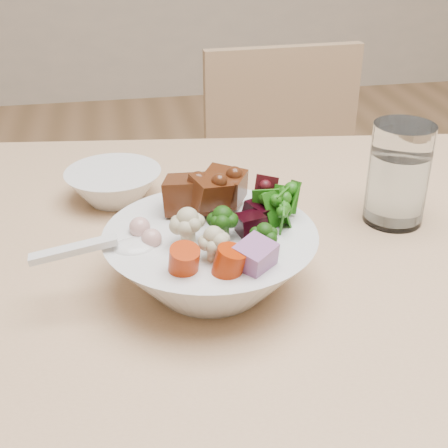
% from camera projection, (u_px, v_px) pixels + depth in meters
% --- Properties ---
extents(dining_table, '(1.63, 1.05, 0.72)m').
position_uv_depth(dining_table, '(394.00, 320.00, 0.76)').
color(dining_table, tan).
rests_on(dining_table, ground).
extents(chair_far, '(0.38, 0.38, 0.79)m').
position_uv_depth(chair_far, '(291.00, 207.00, 1.45)').
color(chair_far, tan).
rests_on(chair_far, ground).
extents(food_bowl, '(0.23, 0.23, 0.12)m').
position_uv_depth(food_bowl, '(212.00, 255.00, 0.68)').
color(food_bowl, silver).
rests_on(food_bowl, dining_table).
extents(soup_spoon, '(0.13, 0.04, 0.02)m').
position_uv_depth(soup_spoon, '(118.00, 249.00, 0.63)').
color(soup_spoon, silver).
rests_on(soup_spoon, food_bowl).
extents(water_glass, '(0.08, 0.08, 0.13)m').
position_uv_depth(water_glass, '(398.00, 178.00, 0.80)').
color(water_glass, white).
rests_on(water_glass, dining_table).
extents(side_bowl, '(0.13, 0.13, 0.04)m').
position_uv_depth(side_bowl, '(114.00, 186.00, 0.87)').
color(side_bowl, silver).
rests_on(side_bowl, dining_table).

